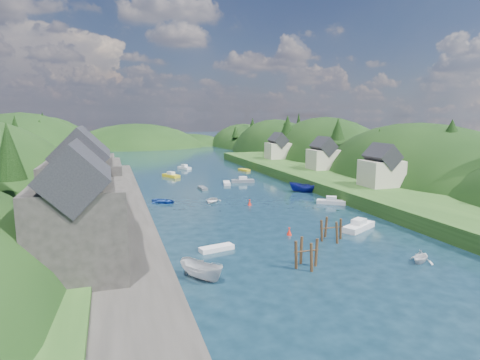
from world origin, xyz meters
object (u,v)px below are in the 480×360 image
object	(u,v)px
channel_buoy_near	(289,232)
piling_cluster_near	(306,256)
channel_buoy_far	(250,203)
piling_cluster_far	(331,232)

from	to	relation	value
channel_buoy_near	piling_cluster_near	bearing A→B (deg)	-106.16
piling_cluster_near	channel_buoy_near	world-z (taller)	piling_cluster_near
piling_cluster_near	channel_buoy_far	size ratio (longest dim) A/B	3.29
piling_cluster_far	channel_buoy_near	bearing A→B (deg)	137.86
channel_buoy_near	channel_buoy_far	xyz separation A→B (m)	(0.91, 18.85, 0.00)
piling_cluster_far	channel_buoy_near	distance (m)	5.69
channel_buoy_near	channel_buoy_far	distance (m)	18.87
channel_buoy_far	piling_cluster_near	bearing A→B (deg)	-97.89
piling_cluster_near	channel_buoy_near	distance (m)	11.73
piling_cluster_near	piling_cluster_far	distance (m)	10.54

